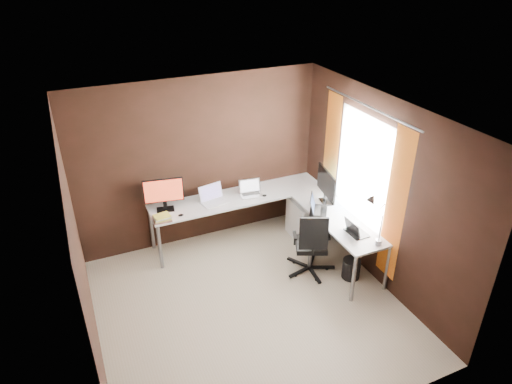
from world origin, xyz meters
The scene contains 15 objects.
room centered at (0.34, 0.07, 1.28)m, with size 3.60×3.60×2.50m.
desk centered at (0.84, 1.04, 0.68)m, with size 2.65×2.25×0.73m.
drawer_pedestal centered at (1.43, 1.15, 0.30)m, with size 0.42×0.50×0.60m, color white.
monitor_left centered at (-0.61, 1.57, 1.00)m, with size 0.55×0.19×0.48m.
monitor_right centered at (1.55, 0.83, 1.02)m, with size 0.19×0.61×0.50m.
laptop_white centered at (0.08, 1.51, 0.78)m, with size 0.41×0.33×0.24m.
laptop_silver centered at (0.66, 1.49, 0.78)m, with size 0.36×0.28×0.22m.
laptop_black_big centered at (1.31, 0.67, 0.78)m, with size 0.39×0.41×0.22m.
laptop_black_small centered at (1.47, -0.03, 0.78)m, with size 0.22×0.31×0.20m.
book_stack centered at (-0.72, 1.30, 0.77)m, with size 0.25×0.20×0.08m.
mouse_left centered at (-0.46, 1.30, 0.75)m, with size 0.08×0.05×0.03m, color black.
mouse_corner centered at (0.82, 1.34, 0.74)m, with size 0.08×0.05×0.03m, color black.
desk_lamp centered at (1.53, -0.28, 1.14)m, with size 0.20×0.24×0.66m.
office_chair centered at (1.05, 0.33, 0.28)m, with size 0.54×0.57×0.96m.
wastebasket centered at (1.50, -0.01, 0.14)m, with size 0.25×0.25×0.28m, color black.
Camera 1 is at (-1.69, -4.01, 4.02)m, focal length 32.00 mm.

